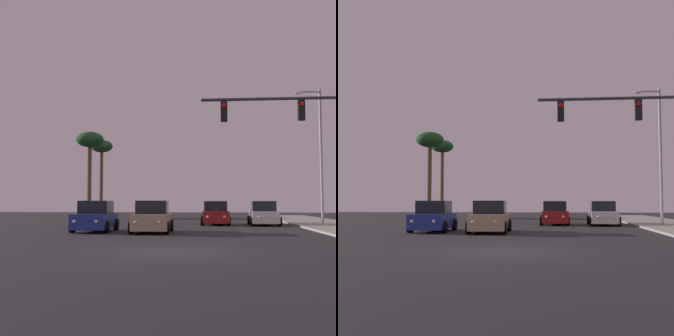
# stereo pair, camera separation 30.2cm
# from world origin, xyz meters

# --- Properties ---
(ground_plane) EXTENTS (120.00, 120.00, 0.00)m
(ground_plane) POSITION_xyz_m (0.00, 0.00, 0.00)
(ground_plane) COLOR #28282B
(car_blue) EXTENTS (2.04, 4.33, 1.68)m
(car_blue) POSITION_xyz_m (-4.98, 9.99, 0.76)
(car_blue) COLOR navy
(car_blue) RESTS_ON ground
(car_black) EXTENTS (2.04, 4.32, 1.68)m
(car_black) POSITION_xyz_m (-4.71, 31.42, 0.76)
(car_black) COLOR black
(car_black) RESTS_ON ground
(car_white) EXTENTS (2.04, 4.34, 1.68)m
(car_white) POSITION_xyz_m (5.03, 18.00, 0.76)
(car_white) COLOR silver
(car_white) RESTS_ON ground
(car_red) EXTENTS (2.04, 4.33, 1.68)m
(car_red) POSITION_xyz_m (1.66, 18.37, 0.76)
(car_red) COLOR maroon
(car_red) RESTS_ON ground
(car_tan) EXTENTS (2.04, 4.34, 1.68)m
(car_tan) POSITION_xyz_m (-1.78, 9.39, 0.76)
(car_tan) COLOR tan
(car_tan) RESTS_ON ground
(car_green) EXTENTS (2.04, 4.34, 1.68)m
(car_green) POSITION_xyz_m (1.61, 30.98, 0.76)
(car_green) COLOR #195933
(car_green) RESTS_ON ground
(traffic_light_mast) EXTENTS (6.94, 0.36, 6.50)m
(traffic_light_mast) POSITION_xyz_m (5.79, 5.68, 4.71)
(traffic_light_mast) COLOR #38383D
(traffic_light_mast) RESTS_ON sidewalk_right
(street_lamp) EXTENTS (1.74, 0.24, 9.00)m
(street_lamp) POSITION_xyz_m (8.50, 16.19, 5.12)
(street_lamp) COLOR #99999E
(street_lamp) RESTS_ON sidewalk_right
(palm_tree_far) EXTENTS (2.40, 2.40, 8.30)m
(palm_tree_far) POSITION_xyz_m (-10.31, 34.00, 7.20)
(palm_tree_far) COLOR brown
(palm_tree_far) RESTS_ON ground
(palm_tree_mid) EXTENTS (2.40, 2.40, 7.67)m
(palm_tree_mid) POSITION_xyz_m (-9.00, 24.00, 6.63)
(palm_tree_mid) COLOR brown
(palm_tree_mid) RESTS_ON ground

